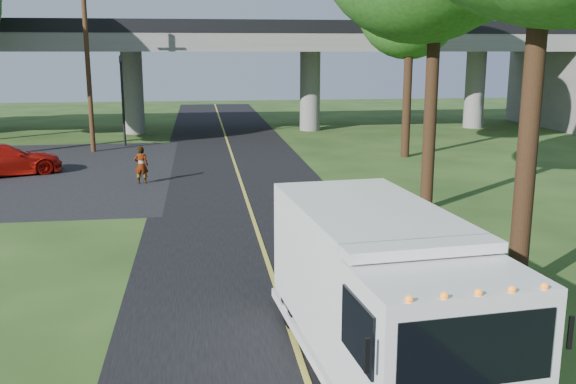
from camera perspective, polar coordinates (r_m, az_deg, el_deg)
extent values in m
plane|color=#253F16|center=(13.45, -0.05, -11.55)|extent=(120.00, 120.00, 0.00)
cube|color=black|center=(22.89, -3.48, -1.36)|extent=(7.00, 90.00, 0.02)
cube|color=gold|center=(22.89, -3.48, -1.31)|extent=(0.12, 90.00, 0.01)
cube|color=slate|center=(44.20, -5.89, 13.10)|extent=(50.00, 9.00, 1.20)
cube|color=black|center=(39.83, -5.67, 14.47)|extent=(50.00, 0.25, 0.80)
cube|color=black|center=(48.62, -6.12, 14.09)|extent=(50.00, 0.25, 0.80)
cube|color=slate|center=(51.66, 23.48, 8.72)|extent=(4.00, 10.00, 6.00)
cylinder|color=slate|center=(44.47, -13.63, 8.56)|extent=(1.40, 1.40, 5.40)
cylinder|color=slate|center=(44.92, 1.97, 8.93)|extent=(1.40, 1.40, 5.40)
cylinder|color=slate|center=(48.43, 16.27, 8.70)|extent=(1.40, 1.40, 5.40)
cylinder|color=black|center=(38.52, -14.47, 7.81)|extent=(0.14, 0.14, 5.20)
imported|color=black|center=(38.42, -14.63, 10.78)|extent=(0.18, 0.22, 1.10)
cylinder|color=#472D19|center=(36.65, -17.34, 10.40)|extent=(0.26, 0.26, 9.00)
cylinder|color=#382314|center=(15.13, 20.56, 4.18)|extent=(0.44, 0.44, 7.00)
cylinder|color=#382314|center=(22.65, 12.60, 8.07)|extent=(0.44, 0.44, 7.70)
cylinder|color=#382314|center=(33.96, 10.55, 8.64)|extent=(0.44, 0.44, 6.65)
cube|color=white|center=(11.80, 6.77, -6.42)|extent=(2.80, 4.60, 2.25)
cube|color=white|center=(9.21, 13.49, -12.97)|extent=(2.55, 2.01, 2.05)
cube|color=black|center=(8.38, 16.35, -13.36)|extent=(2.09, 0.28, 0.95)
cube|color=white|center=(11.98, 7.26, -13.24)|extent=(2.93, 5.99, 0.18)
cylinder|color=black|center=(13.12, 0.41, -10.06)|extent=(0.36, 0.92, 0.90)
cylinder|color=black|center=(13.71, 8.82, -9.19)|extent=(0.36, 0.92, 0.90)
imported|color=#B2120A|center=(31.24, -23.96, 2.64)|extent=(5.34, 3.84, 1.44)
imported|color=gray|center=(27.46, -12.91, 2.34)|extent=(0.60, 0.41, 1.58)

